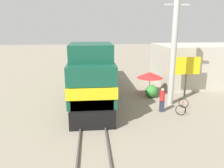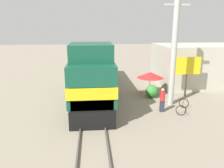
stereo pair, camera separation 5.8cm
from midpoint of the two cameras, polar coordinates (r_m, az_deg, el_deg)
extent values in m
plane|color=gray|center=(16.85, -5.03, -5.37)|extent=(120.00, 120.00, 0.00)
cube|color=#4C4742|center=(16.85, -7.49, -5.19)|extent=(0.08, 33.55, 0.15)
cube|color=#4C4742|center=(16.84, -2.59, -5.07)|extent=(0.08, 33.55, 0.15)
cube|color=black|center=(19.85, -5.13, -0.62)|extent=(2.69, 15.31, 1.10)
cube|color=#144C38|center=(19.45, -5.25, 4.52)|extent=(2.93, 14.70, 2.51)
cube|color=yellow|center=(19.49, -5.23, 3.79)|extent=(2.97, 14.85, 0.70)
cube|color=yellow|center=(13.47, -5.12, -2.56)|extent=(2.49, 2.14, 1.38)
cube|color=#144C38|center=(14.64, -5.37, 8.34)|extent=(2.75, 3.37, 1.11)
cylinder|color=#B2B2AD|center=(16.58, 15.97, 8.44)|extent=(0.42, 0.42, 8.24)
cube|color=#B2B2AD|center=(16.57, 16.77, 19.25)|extent=(1.80, 0.12, 0.12)
cylinder|color=#4C4C4C|center=(19.44, 9.94, 0.06)|extent=(0.05, 0.05, 1.85)
cone|color=red|center=(19.26, 10.05, 2.35)|extent=(2.29, 2.29, 0.52)
cube|color=#595959|center=(19.57, 18.75, -0.33)|extent=(0.12, 0.12, 1.92)
cube|color=yellow|center=(19.22, 19.16, 4.52)|extent=(2.30, 0.08, 1.45)
sphere|color=#388C38|center=(18.65, 10.43, -1.89)|extent=(1.04, 1.04, 1.04)
cube|color=#2D3347|center=(15.71, 13.03, -5.64)|extent=(0.30, 0.20, 0.82)
cylinder|color=red|center=(15.48, 13.18, -3.09)|extent=(0.34, 0.34, 0.65)
sphere|color=tan|center=(15.35, 13.28, -1.52)|extent=(0.24, 0.24, 0.24)
torus|color=black|center=(15.44, 17.66, -6.56)|extent=(0.63, 0.39, 0.70)
torus|color=black|center=(16.89, 18.35, -4.79)|extent=(0.63, 0.39, 0.70)
cube|color=#A51919|center=(16.10, 18.08, -4.96)|extent=(0.69, 1.16, 0.04)
cylinder|color=#A51919|center=(15.87, 17.93, -5.54)|extent=(0.04, 0.04, 0.29)
cube|color=#B7B2A3|center=(24.22, 22.02, 4.72)|extent=(8.68, 5.86, 4.04)
camera|label=1|loc=(0.03, -89.87, 0.03)|focal=35.00mm
camera|label=2|loc=(0.03, 90.13, -0.03)|focal=35.00mm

